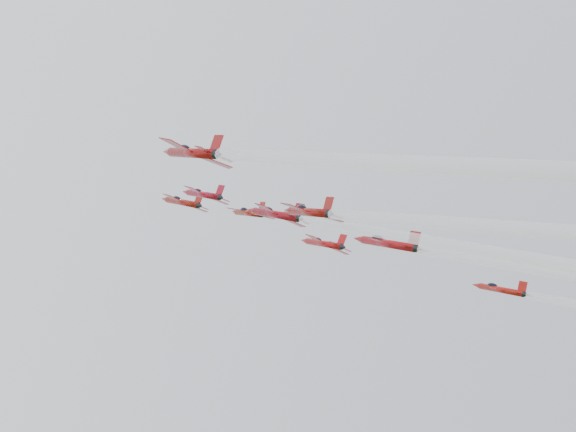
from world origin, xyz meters
TOP-DOWN VIEW (x-y plane):
  - jet_lead at (-3.21, 29.71)m, footprint 10.20×13.20m
  - jet_row2_left at (-11.24, 9.85)m, footprint 8.61×11.14m
  - jet_row2_center at (-1.93, 10.20)m, footprint 8.94×11.58m
  - jet_row2_right at (15.89, 11.40)m, footprint 9.92×12.84m
  - jet_center at (-3.66, -42.30)m, footprint 10.11×97.16m
  - jet_rear_farleft at (-30.79, -59.12)m, footprint 9.66×92.80m

SIDE VIEW (x-z plane):
  - jet_rear_farleft at x=-30.79m, z-range 92.79..143.59m
  - jet_center at x=-3.66m, z-range 100.66..153.84m
  - jet_row2_left at x=-11.24m, z-range 152.10..158.73m
  - jet_row2_center at x=-1.93m, z-range 152.16..159.05m
  - jet_row2_right at x=15.89m, z-range 152.45..160.08m
  - jet_lead at x=-3.21m, z-range 162.20..170.06m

